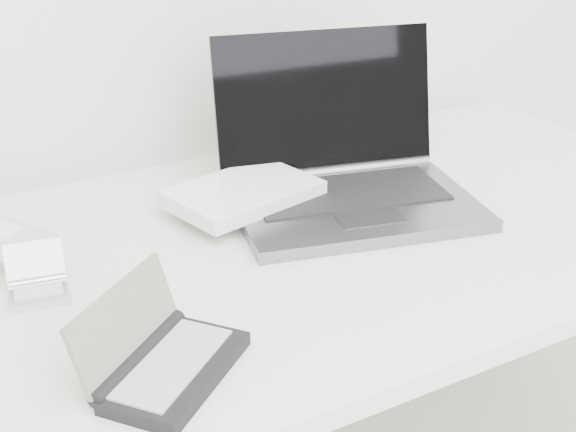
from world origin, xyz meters
TOP-DOWN VIEW (x-y plane):
  - desk at (0.00, 1.55)m, footprint 1.60×0.80m
  - laptop_large at (0.11, 1.64)m, footprint 0.55×0.43m
  - pda_silver at (-0.40, 1.57)m, footprint 0.10×0.11m
  - palmtop_charcoal at (-0.32, 1.31)m, footprint 0.24×0.23m

SIDE VIEW (x-z plane):
  - desk at x=0.00m, z-range 0.32..1.05m
  - pda_silver at x=-0.40m, z-range 0.71..0.77m
  - palmtop_charcoal at x=-0.32m, z-range 0.70..0.80m
  - laptop_large at x=0.11m, z-range 0.64..0.91m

